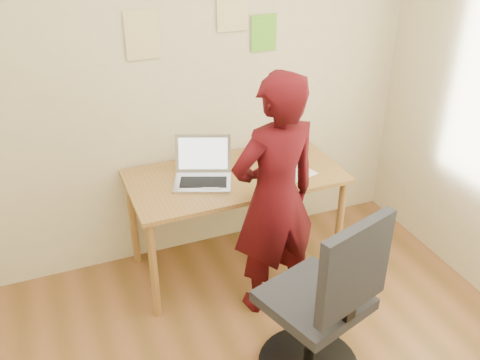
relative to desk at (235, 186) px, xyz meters
name	(u,v)px	position (x,y,z in m)	size (l,w,h in m)	color
room	(289,211)	(-0.32, -1.38, 0.70)	(3.58, 3.58, 2.78)	brown
desk	(235,186)	(0.00, 0.00, 0.00)	(1.40, 0.70, 0.74)	olive
laptop	(203,172)	(-0.22, 0.01, 0.14)	(0.45, 0.43, 0.26)	#AAAAB1
paper_sheet	(290,169)	(0.37, -0.07, 0.09)	(0.22, 0.31, 0.00)	white
phone	(280,182)	(0.22, -0.21, 0.09)	(0.09, 0.14, 0.01)	black
wall_note_left	(142,35)	(-0.46, 0.36, 0.96)	(0.21, 0.00, 0.30)	#DBC383
wall_note_mid	(233,7)	(0.13, 0.36, 1.08)	(0.21, 0.00, 0.30)	#DBC383
wall_note_right	(264,33)	(0.35, 0.36, 0.90)	(0.18, 0.00, 0.24)	#5EBB2A
office_chair	(323,312)	(0.06, -1.10, -0.19)	(0.61, 0.62, 1.09)	black
person	(275,198)	(0.08, -0.44, 0.13)	(0.57, 0.38, 1.57)	#3B080B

